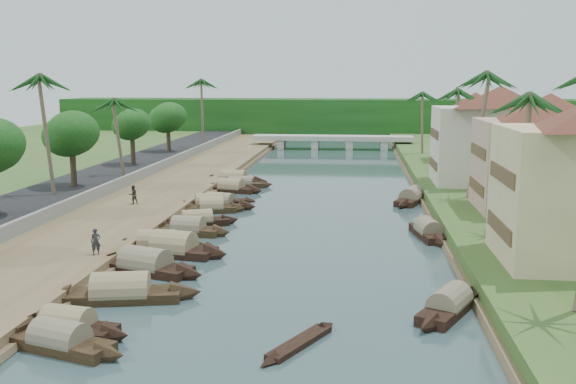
# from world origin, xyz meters

# --- Properties ---
(ground) EXTENTS (220.00, 220.00, 0.00)m
(ground) POSITION_xyz_m (0.00, 0.00, 0.00)
(ground) COLOR #344A4E
(ground) RESTS_ON ground
(left_bank) EXTENTS (10.00, 180.00, 0.80)m
(left_bank) POSITION_xyz_m (-16.00, 20.00, 0.40)
(left_bank) COLOR brown
(left_bank) RESTS_ON ground
(right_bank) EXTENTS (16.00, 180.00, 1.20)m
(right_bank) POSITION_xyz_m (19.00, 20.00, 0.60)
(right_bank) COLOR #325321
(right_bank) RESTS_ON ground
(road) EXTENTS (8.00, 180.00, 1.40)m
(road) POSITION_xyz_m (-24.50, 20.00, 0.70)
(road) COLOR black
(road) RESTS_ON ground
(retaining_wall) EXTENTS (0.40, 180.00, 1.10)m
(retaining_wall) POSITION_xyz_m (-20.20, 20.00, 1.35)
(retaining_wall) COLOR slate
(retaining_wall) RESTS_ON left_bank
(treeline) EXTENTS (120.00, 14.00, 8.00)m
(treeline) POSITION_xyz_m (0.00, 100.00, 4.00)
(treeline) COLOR #133D10
(treeline) RESTS_ON ground
(bridge) EXTENTS (28.00, 4.00, 2.40)m
(bridge) POSITION_xyz_m (0.00, 72.00, 1.72)
(bridge) COLOR #A9AA9F
(bridge) RESTS_ON ground
(building_mid) EXTENTS (14.11, 14.11, 9.70)m
(building_mid) POSITION_xyz_m (19.99, 14.00, 6.13)
(building_mid) COLOR tan
(building_mid) RESTS_ON right_bank
(building_far) EXTENTS (15.59, 15.59, 10.20)m
(building_far) POSITION_xyz_m (18.99, 28.00, 6.38)
(building_far) COLOR beige
(building_far) RESTS_ON right_bank
(building_distant) EXTENTS (12.62, 12.62, 9.20)m
(building_distant) POSITION_xyz_m (19.99, 48.00, 5.88)
(building_distant) COLOR beige
(building_distant) RESTS_ON right_bank
(sampan_0) EXTENTS (7.31, 3.53, 1.94)m
(sampan_0) POSITION_xyz_m (-8.68, -15.02, 0.41)
(sampan_0) COLOR black
(sampan_0) RESTS_ON ground
(sampan_1) EXTENTS (6.78, 2.61, 2.00)m
(sampan_1) POSITION_xyz_m (-9.07, -13.38, 0.41)
(sampan_1) COLOR black
(sampan_1) RESTS_ON ground
(sampan_2) EXTENTS (9.20, 3.60, 2.36)m
(sampan_2) POSITION_xyz_m (-8.35, -8.38, 0.42)
(sampan_2) COLOR black
(sampan_2) RESTS_ON ground
(sampan_3) EXTENTS (8.84, 4.64, 2.34)m
(sampan_3) POSITION_xyz_m (-8.75, -3.08, 0.42)
(sampan_3) COLOR black
(sampan_3) RESTS_ON ground
(sampan_4) EXTENTS (7.74, 2.46, 2.17)m
(sampan_4) POSITION_xyz_m (-9.59, 2.06, 0.41)
(sampan_4) COLOR black
(sampan_4) RESTS_ON ground
(sampan_5) EXTENTS (8.41, 3.52, 2.56)m
(sampan_5) POSITION_xyz_m (-8.10, 1.06, 0.42)
(sampan_5) COLOR black
(sampan_5) RESTS_ON ground
(sampan_6) EXTENTS (7.16, 2.27, 2.12)m
(sampan_6) POSITION_xyz_m (-8.67, 6.99, 0.41)
(sampan_6) COLOR black
(sampan_6) RESTS_ON ground
(sampan_7) EXTENTS (7.23, 4.22, 1.96)m
(sampan_7) POSITION_xyz_m (-8.73, 10.00, 0.41)
(sampan_7) COLOR black
(sampan_7) RESTS_ON ground
(sampan_8) EXTENTS (6.55, 2.86, 2.01)m
(sampan_8) POSITION_xyz_m (-8.79, 15.68, 0.41)
(sampan_8) COLOR black
(sampan_8) RESTS_ON ground
(sampan_9) EXTENTS (7.99, 3.89, 2.03)m
(sampan_9) POSITION_xyz_m (-8.56, 18.13, 0.41)
(sampan_9) COLOR black
(sampan_9) RESTS_ON ground
(sampan_10) EXTENTS (7.64, 4.17, 2.11)m
(sampan_10) POSITION_xyz_m (-9.43, 17.41, 0.41)
(sampan_10) COLOR black
(sampan_10) RESTS_ON ground
(sampan_11) EXTENTS (7.59, 3.33, 2.14)m
(sampan_11) POSITION_xyz_m (-9.11, 26.62, 0.41)
(sampan_11) COLOR black
(sampan_11) RESTS_ON ground
(sampan_12) EXTENTS (7.69, 3.11, 1.86)m
(sampan_12) POSITION_xyz_m (-8.65, 29.40, 0.40)
(sampan_12) COLOR black
(sampan_12) RESTS_ON ground
(sampan_13) EXTENTS (8.89, 2.95, 2.37)m
(sampan_13) POSITION_xyz_m (-10.03, 32.39, 0.42)
(sampan_13) COLOR black
(sampan_13) RESTS_ON ground
(sampan_14) EXTENTS (4.91, 7.66, 1.95)m
(sampan_14) POSITION_xyz_m (9.29, -8.34, 0.41)
(sampan_14) COLOR black
(sampan_14) RESTS_ON ground
(sampan_15) EXTENTS (2.92, 7.65, 2.04)m
(sampan_15) POSITION_xyz_m (9.98, 8.22, 0.41)
(sampan_15) COLOR black
(sampan_15) RESTS_ON ground
(sampan_16) EXTENTS (4.65, 9.05, 2.20)m
(sampan_16) POSITION_xyz_m (9.87, 22.74, 0.42)
(sampan_16) COLOR black
(sampan_16) RESTS_ON ground
(canoe_0) EXTENTS (3.56, 5.73, 0.80)m
(canoe_0) POSITION_xyz_m (1.92, -13.37, 0.10)
(canoe_0) COLOR black
(canoe_0) RESTS_ON ground
(canoe_1) EXTENTS (5.00, 2.11, 0.80)m
(canoe_1) POSITION_xyz_m (-8.61, -3.28, 0.10)
(canoe_1) COLOR black
(canoe_1) RESTS_ON ground
(canoe_2) EXTENTS (5.94, 1.32, 0.86)m
(canoe_2) POSITION_xyz_m (-8.44, 21.30, 0.10)
(canoe_2) COLOR black
(canoe_2) RESTS_ON ground
(palm_1) EXTENTS (3.20, 3.20, 11.19)m
(palm_1) POSITION_xyz_m (16.00, 5.15, 10.62)
(palm_1) COLOR #745F4D
(palm_1) RESTS_ON ground
(palm_2) EXTENTS (3.20, 3.20, 12.82)m
(palm_2) POSITION_xyz_m (15.00, 19.32, 12.20)
(palm_2) COLOR #745F4D
(palm_2) RESTS_ON ground
(palm_3) EXTENTS (3.20, 3.20, 11.09)m
(palm_3) POSITION_xyz_m (16.00, 38.96, 10.52)
(palm_3) COLOR #745F4D
(palm_3) RESTS_ON ground
(palm_5) EXTENTS (3.20, 3.20, 12.43)m
(palm_5) POSITION_xyz_m (-24.00, 15.68, 12.01)
(palm_5) COLOR #745F4D
(palm_5) RESTS_ON ground
(palm_6) EXTENTS (3.20, 3.20, 9.90)m
(palm_6) POSITION_xyz_m (-22.00, 28.43, 9.57)
(palm_6) COLOR #745F4D
(palm_6) RESTS_ON ground
(palm_7) EXTENTS (3.20, 3.20, 10.40)m
(palm_7) POSITION_xyz_m (14.00, 56.27, 9.85)
(palm_7) COLOR #745F4D
(palm_7) RESTS_ON ground
(palm_8) EXTENTS (3.20, 3.20, 12.10)m
(palm_8) POSITION_xyz_m (-20.50, 60.94, 11.69)
(palm_8) COLOR #745F4D
(palm_8) RESTS_ON ground
(tree_3) EXTENTS (5.10, 5.10, 7.36)m
(tree_3) POSITION_xyz_m (-24.00, 20.39, 6.59)
(tree_3) COLOR #433826
(tree_3) RESTS_ON ground
(tree_4) EXTENTS (4.36, 4.36, 6.84)m
(tree_4) POSITION_xyz_m (-24.00, 37.76, 6.35)
(tree_4) COLOR #433826
(tree_4) RESTS_ON ground
(tree_5) EXTENTS (5.10, 5.10, 7.13)m
(tree_5) POSITION_xyz_m (-24.00, 53.38, 6.36)
(tree_5) COLOR #433826
(tree_5) RESTS_ON ground
(tree_6) EXTENTS (4.00, 4.00, 6.60)m
(tree_6) POSITION_xyz_m (24.00, 31.56, 6.04)
(tree_6) COLOR #433826
(tree_6) RESTS_ON ground
(person_near) EXTENTS (0.75, 0.67, 1.73)m
(person_near) POSITION_xyz_m (-12.27, -2.27, 1.66)
(person_near) COLOR #2A2931
(person_near) RESTS_ON left_bank
(person_far) EXTENTS (1.05, 1.05, 1.72)m
(person_far) POSITION_xyz_m (-15.87, 14.79, 1.66)
(person_far) COLOR #302D21
(person_far) RESTS_ON left_bank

